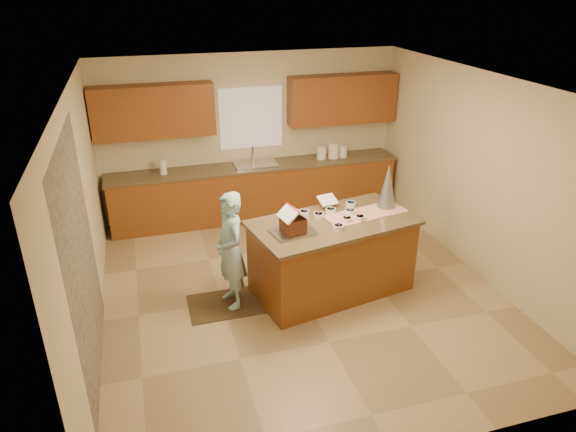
{
  "coord_description": "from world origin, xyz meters",
  "views": [
    {
      "loc": [
        -1.8,
        -5.59,
        3.79
      ],
      "look_at": [
        -0.1,
        0.2,
        1.0
      ],
      "focal_mm": 32.58,
      "sensor_mm": 36.0,
      "label": 1
    }
  ],
  "objects_px": {
    "gingerbread_house": "(293,222)",
    "island_base": "(332,258)",
    "tinsel_tree": "(388,186)",
    "boy": "(230,251)"
  },
  "relations": [
    {
      "from": "tinsel_tree",
      "to": "gingerbread_house",
      "type": "height_order",
      "value": "tinsel_tree"
    },
    {
      "from": "island_base",
      "to": "boy",
      "type": "relative_size",
      "value": 1.31
    },
    {
      "from": "tinsel_tree",
      "to": "gingerbread_house",
      "type": "bearing_deg",
      "value": -164.81
    },
    {
      "from": "island_base",
      "to": "gingerbread_house",
      "type": "xyz_separation_m",
      "value": [
        -0.58,
        -0.17,
        0.66
      ]
    },
    {
      "from": "island_base",
      "to": "gingerbread_house",
      "type": "bearing_deg",
      "value": -174.81
    },
    {
      "from": "tinsel_tree",
      "to": "island_base",
      "type": "bearing_deg",
      "value": -165.44
    },
    {
      "from": "tinsel_tree",
      "to": "gingerbread_house",
      "type": "distance_m",
      "value": 1.46
    },
    {
      "from": "gingerbread_house",
      "to": "island_base",
      "type": "bearing_deg",
      "value": 16.08
    },
    {
      "from": "boy",
      "to": "gingerbread_house",
      "type": "relative_size",
      "value": 4.21
    },
    {
      "from": "tinsel_tree",
      "to": "boy",
      "type": "relative_size",
      "value": 0.4
    }
  ]
}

